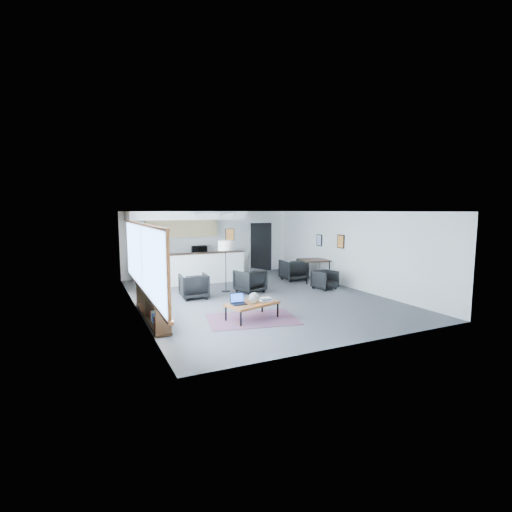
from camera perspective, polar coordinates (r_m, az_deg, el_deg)
name	(u,v)px	position (r m, az deg, el deg)	size (l,w,h in m)	color
room	(256,255)	(11.19, 0.04, 0.20)	(7.02, 9.02, 2.62)	#4B4B4D
window	(142,260)	(9.31, -17.11, -0.53)	(0.10, 5.95, 1.66)	#8CBFFF
console	(152,306)	(9.40, -15.74, -7.43)	(0.35, 3.00, 0.80)	black
kitchenette	(186,244)	(14.26, -10.74, 1.85)	(4.20, 1.96, 2.60)	white
doorway	(261,246)	(16.17, 0.72, 1.49)	(1.10, 0.12, 2.15)	black
track_light	(214,213)	(12.94, -6.54, 6.52)	(1.60, 0.07, 0.15)	silver
wall_art_lower	(341,241)	(13.33, 12.90, 2.19)	(0.03, 0.38, 0.48)	black
wall_art_upper	(319,240)	(14.38, 9.70, 2.41)	(0.03, 0.34, 0.44)	black
kilim_rug	(252,319)	(9.14, -0.59, -9.66)	(2.37, 1.84, 0.01)	#542F41
coffee_table	(252,304)	(9.04, -0.59, -7.39)	(1.39, 0.98, 0.41)	brown
laptop	(238,301)	(8.93, -2.78, -6.89)	(0.36, 0.30, 0.25)	black
ceramic_pot	(254,298)	(8.97, -0.29, -6.44)	(0.26, 0.26, 0.26)	gray
book_stack	(266,299)	(9.20, 1.51, -6.68)	(0.29, 0.23, 0.09)	silver
coaster	(259,305)	(8.83, 0.40, -7.51)	(0.14, 0.14, 0.01)	#E5590C
armchair_left	(194,285)	(11.31, -9.55, -4.41)	(0.79, 0.74, 0.82)	black
armchair_right	(250,280)	(11.97, -0.96, -3.66)	(0.80, 0.75, 0.82)	black
floor_lamp	(226,247)	(11.98, -4.70, 1.35)	(0.63, 0.63, 1.67)	black
dining_table	(314,261)	(13.90, 8.89, -0.83)	(1.17, 1.17, 0.83)	black
dining_chair_near	(325,280)	(12.68, 10.56, -3.70)	(0.58, 0.54, 0.60)	black
dining_chair_far	(293,270)	(14.12, 5.77, -2.23)	(0.72, 0.67, 0.74)	black
microwave	(199,249)	(14.88, -8.71, 1.10)	(0.55, 0.31, 0.37)	black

